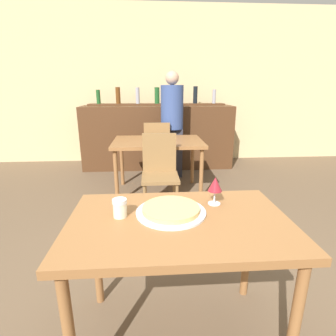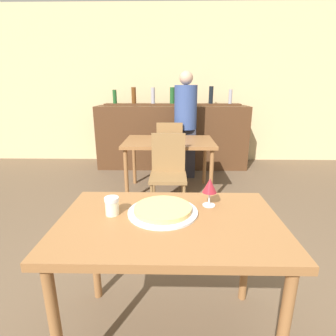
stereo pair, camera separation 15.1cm
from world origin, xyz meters
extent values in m
plane|color=brown|center=(0.00, 0.00, 0.00)|extent=(16.00, 16.00, 0.00)
cube|color=#D1B784|center=(0.00, 3.96, 1.40)|extent=(8.00, 0.05, 2.80)
cube|color=brown|center=(0.00, 0.00, 0.73)|extent=(1.11, 0.71, 0.04)
cylinder|color=brown|center=(-0.49, -0.29, 0.35)|extent=(0.05, 0.05, 0.71)
cylinder|color=brown|center=(0.49, -0.29, 0.35)|extent=(0.05, 0.05, 0.71)
cylinder|color=brown|center=(-0.49, 0.29, 0.35)|extent=(0.05, 0.05, 0.71)
cylinder|color=brown|center=(0.49, 0.29, 0.35)|extent=(0.05, 0.05, 0.71)
cube|color=brown|center=(-0.04, 2.19, 0.70)|extent=(1.16, 0.80, 0.04)
cylinder|color=brown|center=(-0.55, 1.85, 0.34)|extent=(0.05, 0.05, 0.68)
cylinder|color=brown|center=(0.48, 1.85, 0.34)|extent=(0.05, 0.05, 0.68)
cylinder|color=brown|center=(-0.55, 2.53, 0.34)|extent=(0.05, 0.05, 0.68)
cylinder|color=brown|center=(0.48, 2.53, 0.34)|extent=(0.05, 0.05, 0.68)
cube|color=#4C2D19|center=(0.00, 3.45, 0.54)|extent=(2.60, 0.56, 1.08)
cube|color=#4C2D19|center=(0.00, 3.59, 1.10)|extent=(2.39, 0.24, 0.03)
cylinder|color=#1E5123|center=(-1.02, 3.59, 1.23)|extent=(0.07, 0.07, 0.23)
cylinder|color=#5B3314|center=(-0.68, 3.59, 1.25)|extent=(0.08, 0.08, 0.28)
cylinder|color=#9999A3|center=(-0.34, 3.59, 1.25)|extent=(0.07, 0.07, 0.27)
cylinder|color=#1E5123|center=(0.00, 3.59, 1.25)|extent=(0.09, 0.09, 0.28)
cylinder|color=maroon|center=(0.34, 3.59, 1.24)|extent=(0.09, 0.09, 0.25)
cylinder|color=black|center=(0.68, 3.59, 1.26)|extent=(0.08, 0.08, 0.29)
cylinder|color=#9999A3|center=(1.02, 3.59, 1.23)|extent=(0.06, 0.06, 0.24)
cube|color=olive|center=(-0.04, 1.54, 0.44)|extent=(0.40, 0.40, 0.04)
cube|color=olive|center=(-0.04, 1.73, 0.67)|extent=(0.38, 0.04, 0.44)
cylinder|color=olive|center=(-0.21, 1.37, 0.21)|extent=(0.03, 0.03, 0.42)
cylinder|color=olive|center=(0.13, 1.37, 0.21)|extent=(0.03, 0.03, 0.42)
cylinder|color=olive|center=(-0.21, 1.71, 0.21)|extent=(0.03, 0.03, 0.42)
cylinder|color=olive|center=(0.13, 1.71, 0.21)|extent=(0.03, 0.03, 0.42)
cube|color=olive|center=(-0.04, 2.84, 0.44)|extent=(0.40, 0.40, 0.04)
cube|color=olive|center=(-0.04, 2.66, 0.67)|extent=(0.38, 0.04, 0.44)
cylinder|color=olive|center=(0.13, 3.01, 0.21)|extent=(0.03, 0.03, 0.42)
cylinder|color=olive|center=(-0.21, 3.01, 0.21)|extent=(0.03, 0.03, 0.42)
cylinder|color=olive|center=(0.13, 2.67, 0.21)|extent=(0.03, 0.03, 0.42)
cylinder|color=olive|center=(-0.21, 2.67, 0.21)|extent=(0.03, 0.03, 0.42)
cylinder|color=silver|center=(-0.04, 0.07, 0.75)|extent=(0.37, 0.37, 0.01)
cylinder|color=#E0B266|center=(-0.04, 0.07, 0.77)|extent=(0.30, 0.30, 0.02)
cylinder|color=beige|center=(-0.30, 0.05, 0.78)|extent=(0.07, 0.07, 0.07)
cylinder|color=silver|center=(-0.30, 0.05, 0.83)|extent=(0.07, 0.07, 0.02)
cube|color=#2D2D38|center=(0.20, 2.87, 0.39)|extent=(0.32, 0.18, 0.77)
cylinder|color=#33477F|center=(0.20, 2.87, 1.10)|extent=(0.34, 0.34, 0.64)
sphere|color=tan|center=(0.20, 2.87, 1.52)|extent=(0.20, 0.20, 0.20)
cylinder|color=silver|center=(0.22, 0.17, 0.75)|extent=(0.07, 0.07, 0.00)
cylinder|color=silver|center=(0.22, 0.17, 0.79)|extent=(0.01, 0.01, 0.07)
cone|color=maroon|center=(0.22, 0.17, 0.87)|extent=(0.08, 0.08, 0.08)
camera|label=1|loc=(-0.14, -1.17, 1.37)|focal=28.00mm
camera|label=2|loc=(0.01, -1.17, 1.37)|focal=28.00mm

